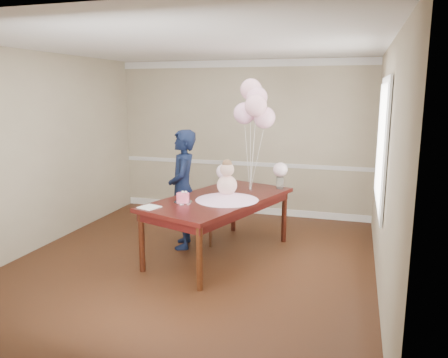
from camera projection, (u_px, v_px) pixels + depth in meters
floor at (192, 262)px, 5.62m from camera, size 4.50×5.00×0.00m
ceiling at (189, 44)px, 5.08m from camera, size 4.50×5.00×0.02m
wall_back at (242, 138)px, 7.69m from camera, size 4.50×0.02×2.70m
wall_front at (59, 212)px, 3.01m from camera, size 4.50×0.02×2.70m
wall_left at (38, 152)px, 5.99m from camera, size 0.02×5.00×2.70m
wall_right at (385, 168)px, 4.71m from camera, size 0.02×5.00×2.70m
chair_rail_trim at (242, 164)px, 7.77m from camera, size 4.50×0.02×0.07m
crown_molding at (243, 63)px, 7.43m from camera, size 4.50×0.02×0.12m
baseboard_trim at (241, 209)px, 7.94m from camera, size 4.50×0.02×0.12m
window_frame at (382, 144)px, 5.14m from camera, size 0.02×1.66×1.56m
window_blinds at (381, 144)px, 5.15m from camera, size 0.01×1.50×1.40m
dining_table_top at (219, 199)px, 5.72m from camera, size 1.69×2.36×0.05m
table_apron at (219, 205)px, 5.74m from camera, size 1.56×2.23×0.11m
table_leg_fl at (142, 242)px, 5.28m from camera, size 0.09×0.09×0.75m
table_leg_fr at (200, 258)px, 4.77m from camera, size 0.09×0.09×0.75m
table_leg_bl at (233, 208)px, 6.84m from camera, size 0.09×0.09×0.75m
table_leg_br at (284, 217)px, 6.33m from camera, size 0.09×0.09×0.75m
baby_skirt at (227, 196)px, 5.57m from camera, size 1.03×1.03×0.11m
baby_torso at (227, 185)px, 5.55m from camera, size 0.26×0.26×0.26m
baby_head at (227, 169)px, 5.51m from camera, size 0.18×0.18×0.18m
baby_hair at (227, 164)px, 5.49m from camera, size 0.13×0.13×0.13m
cake_platter at (183, 202)px, 5.46m from camera, size 0.30×0.30×0.01m
birthday_cake at (183, 197)px, 5.45m from camera, size 0.20×0.20×0.11m
cake_flower_a at (183, 192)px, 5.43m from camera, size 0.03×0.03×0.03m
cake_flower_b at (186, 192)px, 5.43m from camera, size 0.03×0.03×0.03m
rose_vase_near at (224, 185)px, 6.05m from camera, size 0.14×0.14×0.17m
roses_near at (224, 172)px, 6.01m from camera, size 0.20×0.20×0.20m
rose_vase_far at (280, 183)px, 6.19m from camera, size 0.14×0.14×0.17m
roses_far at (280, 170)px, 6.16m from camera, size 0.20×0.20×0.20m
napkin at (149, 207)px, 5.21m from camera, size 0.27×0.27×0.01m
balloon_weight at (250, 189)px, 6.12m from camera, size 0.05×0.05×0.02m
balloon_a at (244, 113)px, 5.98m from camera, size 0.30×0.30×0.30m
balloon_b at (256, 106)px, 5.79m from camera, size 0.30×0.30×0.30m
balloon_c at (257, 97)px, 5.95m from camera, size 0.30×0.30×0.30m
balloon_d at (251, 90)px, 6.00m from camera, size 0.30×0.30×0.30m
balloon_e at (264, 118)px, 5.90m from camera, size 0.30×0.30×0.30m
balloon_ribbon_a at (247, 158)px, 6.07m from camera, size 0.09×0.04×0.89m
balloon_ribbon_b at (253, 155)px, 5.97m from camera, size 0.09×0.09×1.00m
balloon_ribbon_c at (253, 150)px, 6.05m from camera, size 0.05×0.09×1.11m
balloon_ribbon_d at (250, 146)px, 6.08m from camera, size 0.05×0.13×1.21m
balloon_ribbon_e at (257, 160)px, 6.03m from camera, size 0.17×0.03×0.83m
dining_chair_seat at (198, 214)px, 6.26m from camera, size 0.52×0.52×0.05m
chair_leg_fl at (186, 233)px, 6.14m from camera, size 0.05×0.05×0.41m
chair_leg_fr at (210, 233)px, 6.14m from camera, size 0.05×0.05×0.41m
chair_leg_bl at (188, 226)px, 6.48m from camera, size 0.05×0.05×0.41m
chair_leg_br at (211, 226)px, 6.48m from camera, size 0.05×0.05×0.41m
chair_back_post_l at (184, 199)px, 6.04m from camera, size 0.05×0.05×0.53m
chair_back_post_r at (186, 193)px, 6.38m from camera, size 0.05×0.05×0.53m
chair_slat_low at (185, 204)px, 6.23m from camera, size 0.14×0.37×0.05m
chair_slat_mid at (185, 193)px, 6.20m from camera, size 0.14×0.37×0.05m
chair_slat_top at (185, 183)px, 6.17m from camera, size 0.14×0.37×0.05m
woman at (183, 189)px, 6.05m from camera, size 0.58×0.70×1.65m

